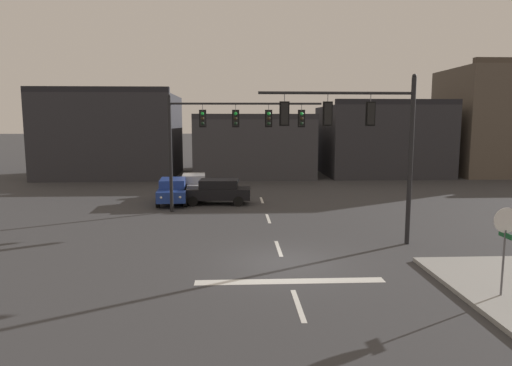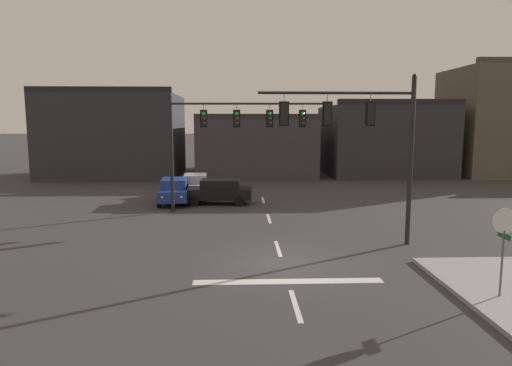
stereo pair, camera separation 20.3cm
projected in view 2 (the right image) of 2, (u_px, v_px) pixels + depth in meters
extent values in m
plane|color=#353538|center=(282.00, 263.00, 17.17)|extent=(400.00, 400.00, 0.00)
cube|color=silver|center=(288.00, 281.00, 15.18)|extent=(6.40, 0.50, 0.01)
cube|color=silver|center=(295.00, 305.00, 13.20)|extent=(0.16, 2.40, 0.01)
cube|color=silver|center=(278.00, 248.00, 19.15)|extent=(0.16, 2.40, 0.01)
cube|color=silver|center=(269.00, 219.00, 25.09)|extent=(0.16, 2.40, 0.01)
cube|color=silver|center=(263.00, 200.00, 31.03)|extent=(0.16, 2.40, 0.01)
cylinder|color=black|center=(411.00, 163.00, 19.36)|extent=(0.20, 0.20, 7.19)
cylinder|color=black|center=(336.00, 93.00, 18.84)|extent=(6.57, 0.15, 0.12)
sphere|color=black|center=(415.00, 76.00, 18.88)|extent=(0.18, 0.18, 0.18)
cylinder|color=#56565B|center=(371.00, 99.00, 18.93)|extent=(0.03, 0.03, 0.35)
cube|color=black|center=(370.00, 114.00, 19.01)|extent=(0.30, 0.24, 0.90)
sphere|color=green|center=(370.00, 107.00, 19.10)|extent=(0.20, 0.20, 0.20)
sphere|color=#2D2314|center=(369.00, 114.00, 19.14)|extent=(0.20, 0.20, 0.20)
sphere|color=black|center=(369.00, 121.00, 19.18)|extent=(0.20, 0.20, 0.20)
cube|color=black|center=(370.00, 114.00, 18.99)|extent=(0.42, 0.03, 1.02)
cylinder|color=#56565B|center=(328.00, 99.00, 18.85)|extent=(0.03, 0.03, 0.35)
cube|color=black|center=(327.00, 114.00, 18.94)|extent=(0.30, 0.24, 0.90)
sphere|color=green|center=(327.00, 107.00, 19.03)|extent=(0.20, 0.20, 0.20)
sphere|color=#2D2314|center=(327.00, 114.00, 19.06)|extent=(0.20, 0.20, 0.20)
sphere|color=black|center=(326.00, 121.00, 19.10)|extent=(0.20, 0.20, 0.20)
cube|color=black|center=(327.00, 114.00, 18.92)|extent=(0.42, 0.03, 1.02)
cylinder|color=#56565B|center=(284.00, 99.00, 18.78)|extent=(0.03, 0.03, 0.35)
cube|color=black|center=(284.00, 114.00, 18.86)|extent=(0.30, 0.24, 0.90)
sphere|color=green|center=(284.00, 107.00, 18.95)|extent=(0.20, 0.20, 0.20)
sphere|color=#2D2314|center=(284.00, 114.00, 18.99)|extent=(0.20, 0.20, 0.20)
sphere|color=black|center=(284.00, 121.00, 19.03)|extent=(0.20, 0.20, 0.20)
cube|color=black|center=(284.00, 114.00, 18.84)|extent=(0.42, 0.03, 1.02)
cylinder|color=black|center=(172.00, 155.00, 26.65)|extent=(0.20, 0.20, 6.80)
cylinder|color=black|center=(247.00, 104.00, 26.30)|extent=(8.87, 0.35, 0.12)
sphere|color=black|center=(170.00, 96.00, 26.19)|extent=(0.18, 0.18, 0.18)
cylinder|color=#56565B|center=(204.00, 108.00, 26.30)|extent=(0.03, 0.03, 0.35)
cube|color=black|center=(204.00, 119.00, 26.39)|extent=(0.31, 0.25, 0.90)
sphere|color=green|center=(203.00, 114.00, 26.22)|extent=(0.20, 0.20, 0.20)
sphere|color=#2D2314|center=(203.00, 119.00, 26.26)|extent=(0.20, 0.20, 0.20)
sphere|color=black|center=(204.00, 123.00, 26.30)|extent=(0.20, 0.20, 0.20)
cube|color=black|center=(204.00, 119.00, 26.41)|extent=(0.42, 0.04, 1.02)
cylinder|color=#56565B|center=(237.00, 108.00, 26.33)|extent=(0.03, 0.03, 0.35)
cube|color=black|center=(237.00, 119.00, 26.41)|extent=(0.31, 0.25, 0.90)
sphere|color=green|center=(237.00, 114.00, 26.24)|extent=(0.20, 0.20, 0.20)
sphere|color=#2D2314|center=(237.00, 119.00, 26.28)|extent=(0.20, 0.20, 0.20)
sphere|color=black|center=(237.00, 123.00, 26.32)|extent=(0.20, 0.20, 0.20)
cube|color=black|center=(237.00, 119.00, 26.43)|extent=(0.42, 0.04, 1.02)
cylinder|color=#56565B|center=(270.00, 108.00, 26.35)|extent=(0.03, 0.03, 0.35)
cube|color=black|center=(270.00, 119.00, 26.43)|extent=(0.31, 0.25, 0.90)
sphere|color=green|center=(270.00, 114.00, 26.26)|extent=(0.20, 0.20, 0.20)
sphere|color=#2D2314|center=(270.00, 119.00, 26.30)|extent=(0.20, 0.20, 0.20)
sphere|color=black|center=(270.00, 123.00, 26.34)|extent=(0.20, 0.20, 0.20)
cube|color=black|center=(270.00, 119.00, 26.45)|extent=(0.42, 0.04, 1.02)
cylinder|color=#56565B|center=(303.00, 108.00, 26.37)|extent=(0.03, 0.03, 0.35)
cube|color=black|center=(302.00, 119.00, 26.45)|extent=(0.31, 0.25, 0.90)
sphere|color=green|center=(303.00, 114.00, 26.28)|extent=(0.20, 0.20, 0.20)
sphere|color=#2D2314|center=(303.00, 119.00, 26.32)|extent=(0.20, 0.20, 0.20)
sphere|color=black|center=(303.00, 123.00, 26.36)|extent=(0.20, 0.20, 0.20)
cube|color=black|center=(302.00, 119.00, 26.47)|extent=(0.42, 0.04, 1.02)
cylinder|color=#56565B|center=(502.00, 266.00, 13.40)|extent=(0.06, 0.06, 2.15)
cylinder|color=white|center=(505.00, 221.00, 13.22)|extent=(0.76, 0.03, 0.76)
cylinder|color=#B21414|center=(505.00, 221.00, 13.24)|extent=(0.68, 0.03, 0.68)
cube|color=#19592D|center=(504.00, 236.00, 13.28)|extent=(0.02, 0.64, 0.16)
cube|color=navy|center=(174.00, 193.00, 29.84)|extent=(2.12, 4.52, 0.70)
cube|color=navy|center=(174.00, 183.00, 29.90)|extent=(1.78, 2.57, 0.56)
cube|color=#2D3842|center=(173.00, 185.00, 29.15)|extent=(1.53, 0.36, 0.47)
cube|color=#2D3842|center=(175.00, 181.00, 31.06)|extent=(1.53, 0.33, 0.46)
cylinder|color=black|center=(186.00, 202.00, 28.55)|extent=(0.27, 0.65, 0.64)
cylinder|color=black|center=(159.00, 202.00, 28.37)|extent=(0.27, 0.65, 0.64)
cylinder|color=black|center=(188.00, 195.00, 31.41)|extent=(0.27, 0.65, 0.64)
cylinder|color=black|center=(163.00, 195.00, 31.23)|extent=(0.27, 0.65, 0.64)
sphere|color=silver|center=(181.00, 197.00, 27.75)|extent=(0.16, 0.16, 0.16)
sphere|color=silver|center=(162.00, 197.00, 27.62)|extent=(0.16, 0.16, 0.16)
cube|color=maroon|center=(176.00, 187.00, 31.98)|extent=(1.37, 0.14, 0.12)
cube|color=black|center=(218.00, 193.00, 29.56)|extent=(4.48, 2.00, 0.70)
cube|color=black|center=(220.00, 184.00, 29.48)|extent=(2.53, 1.71, 0.56)
cube|color=#2D3842|center=(208.00, 184.00, 29.49)|extent=(0.32, 1.53, 0.47)
cube|color=#2D3842|center=(238.00, 184.00, 29.47)|extent=(0.29, 1.53, 0.46)
cylinder|color=black|center=(194.00, 201.00, 28.78)|extent=(0.65, 0.25, 0.64)
cylinder|color=black|center=(198.00, 197.00, 30.47)|extent=(0.65, 0.25, 0.64)
cylinder|color=black|center=(239.00, 201.00, 28.76)|extent=(0.65, 0.25, 0.64)
cylinder|color=black|center=(241.00, 197.00, 30.44)|extent=(0.65, 0.25, 0.64)
sphere|color=silver|center=(183.00, 194.00, 29.00)|extent=(0.16, 0.16, 0.16)
sphere|color=silver|center=(186.00, 191.00, 30.15)|extent=(0.16, 0.16, 0.16)
cube|color=maroon|center=(251.00, 192.00, 29.53)|extent=(0.10, 1.37, 0.12)
cube|color=#9EA0A5|center=(196.00, 187.00, 32.38)|extent=(2.10, 4.51, 0.70)
cube|color=#9EA0A5|center=(195.00, 178.00, 32.45)|extent=(1.77, 2.57, 0.56)
cube|color=#2D3842|center=(195.00, 180.00, 31.70)|extent=(1.53, 0.35, 0.47)
cube|color=#2D3842|center=(196.00, 176.00, 33.60)|extent=(1.53, 0.32, 0.46)
cylinder|color=black|center=(208.00, 195.00, 31.09)|extent=(0.26, 0.65, 0.64)
cylinder|color=black|center=(183.00, 196.00, 30.91)|extent=(0.26, 0.65, 0.64)
cylinder|color=black|center=(208.00, 189.00, 33.96)|extent=(0.26, 0.65, 0.64)
cylinder|color=black|center=(185.00, 190.00, 33.78)|extent=(0.26, 0.65, 0.64)
sphere|color=silver|center=(203.00, 191.00, 30.29)|extent=(0.16, 0.16, 0.16)
sphere|color=silver|center=(186.00, 191.00, 30.17)|extent=(0.16, 0.16, 0.16)
cube|color=maroon|center=(196.00, 182.00, 34.52)|extent=(1.37, 0.13, 0.12)
cube|color=#2D2D33|center=(115.00, 136.00, 44.81)|extent=(12.74, 9.61, 7.93)
cube|color=black|center=(99.00, 89.00, 39.79)|extent=(12.74, 0.60, 0.50)
cube|color=#38383D|center=(255.00, 147.00, 47.33)|extent=(11.38, 13.35, 5.57)
cube|color=#2B2B30|center=(257.00, 117.00, 40.62)|extent=(11.38, 0.60, 0.50)
cube|color=#2D2D33|center=(383.00, 141.00, 46.35)|extent=(11.59, 10.57, 6.91)
cube|color=black|center=(401.00, 102.00, 40.92)|extent=(11.59, 0.60, 0.50)
cube|color=brown|center=(495.00, 122.00, 45.74)|extent=(8.88, 9.01, 10.64)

